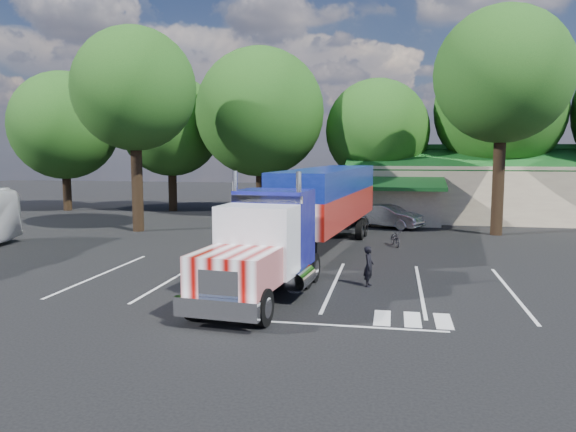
% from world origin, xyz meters
% --- Properties ---
extents(ground, '(120.00, 120.00, 0.00)m').
position_xyz_m(ground, '(0.00, 0.00, 0.00)').
color(ground, black).
rests_on(ground, ground).
extents(event_hall, '(24.20, 14.12, 5.55)m').
position_xyz_m(event_hall, '(13.74, 17.81, 2.21)').
color(event_hall, '#C6B593').
rests_on(event_hall, ground).
extents(tree_row_a, '(9.00, 9.00, 11.68)m').
position_xyz_m(tree_row_a, '(-22.00, 16.50, 7.16)').
color(tree_row_a, black).
rests_on(tree_row_a, ground).
extents(tree_row_b, '(8.40, 8.40, 11.35)m').
position_xyz_m(tree_row_b, '(-13.00, 17.80, 7.13)').
color(tree_row_b, black).
rests_on(tree_row_b, ground).
extents(tree_row_c, '(10.00, 10.00, 13.05)m').
position_xyz_m(tree_row_c, '(-5.00, 16.20, 8.04)').
color(tree_row_c, black).
rests_on(tree_row_c, ground).
extents(tree_row_d, '(8.00, 8.00, 10.60)m').
position_xyz_m(tree_row_d, '(4.00, 17.50, 6.58)').
color(tree_row_d, black).
rests_on(tree_row_d, ground).
extents(tree_row_e, '(9.60, 9.60, 12.90)m').
position_xyz_m(tree_row_e, '(13.00, 18.00, 8.09)').
color(tree_row_e, black).
rests_on(tree_row_e, ground).
extents(tree_near_left, '(7.60, 7.60, 12.65)m').
position_xyz_m(tree_near_left, '(-10.50, 6.00, 8.81)').
color(tree_near_left, black).
rests_on(tree_near_left, ground).
extents(tree_near_right, '(8.00, 8.00, 13.50)m').
position_xyz_m(tree_near_right, '(11.50, 8.50, 9.46)').
color(tree_near_right, black).
rests_on(tree_near_right, ground).
extents(semi_truck, '(4.90, 20.99, 4.36)m').
position_xyz_m(semi_truck, '(1.77, -0.95, 2.47)').
color(semi_truck, black).
rests_on(semi_truck, ground).
extents(woman, '(0.42, 0.59, 1.52)m').
position_xyz_m(woman, '(4.50, -6.00, 0.76)').
color(woman, black).
rests_on(woman, ground).
extents(bicycle, '(0.94, 1.70, 0.85)m').
position_xyz_m(bicycle, '(5.50, 3.25, 0.42)').
color(bicycle, black).
rests_on(bicycle, ground).
extents(silver_sedan, '(4.89, 3.58, 1.54)m').
position_xyz_m(silver_sedan, '(5.00, 10.50, 0.77)').
color(silver_sedan, '#A5A6AC').
rests_on(silver_sedan, ground).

